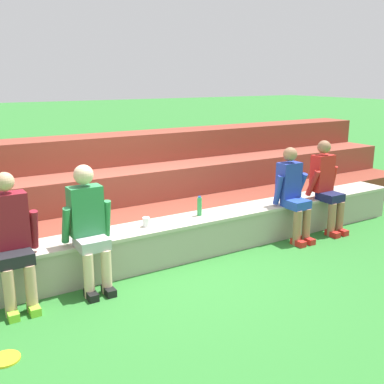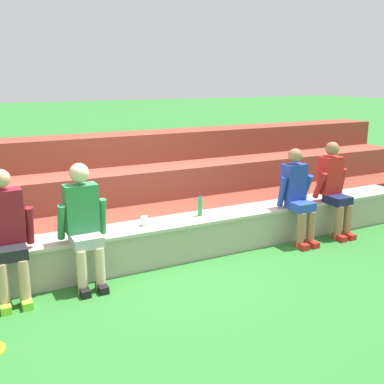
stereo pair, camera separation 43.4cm
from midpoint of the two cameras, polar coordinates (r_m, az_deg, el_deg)
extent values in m
plane|color=#2D752D|center=(5.63, -1.12, -9.43)|extent=(80.00, 80.00, 0.00)
cube|color=#A8A08E|center=(5.73, -2.19, -6.34)|extent=(8.16, 0.48, 0.49)
cube|color=#BCB39F|center=(5.66, -2.21, -4.17)|extent=(8.20, 0.52, 0.04)
cube|color=brown|center=(6.33, -4.86, -4.52)|extent=(10.88, 0.67, 0.46)
cube|color=brown|center=(6.87, -7.05, -1.09)|extent=(10.88, 0.67, 0.91)
cube|color=brown|center=(7.43, -8.92, 1.82)|extent=(10.88, 0.67, 1.37)
cylinder|color=tan|center=(4.88, -20.17, -11.08)|extent=(0.11, 0.11, 0.49)
cylinder|color=tan|center=(4.90, -17.82, -10.76)|extent=(0.11, 0.11, 0.49)
cube|color=#8CD833|center=(4.93, -19.90, -13.43)|extent=(0.10, 0.22, 0.08)
cube|color=#8CD833|center=(4.95, -17.55, -13.10)|extent=(0.10, 0.22, 0.08)
cube|color=black|center=(4.89, -19.51, -7.14)|extent=(0.33, 0.32, 0.12)
cube|color=maroon|center=(4.93, -20.09, -2.91)|extent=(0.36, 0.20, 0.56)
sphere|color=tan|center=(4.83, -20.48, 1.56)|extent=(0.19, 0.19, 0.19)
cylinder|color=maroon|center=(4.98, -17.29, -4.04)|extent=(0.08, 0.18, 0.43)
cylinder|color=beige|center=(4.99, -11.12, -9.85)|extent=(0.11, 0.11, 0.49)
cylinder|color=beige|center=(5.04, -8.98, -9.50)|extent=(0.11, 0.11, 0.49)
cube|color=black|center=(5.04, -10.88, -12.14)|extent=(0.10, 0.22, 0.08)
cube|color=black|center=(5.09, -8.74, -11.77)|extent=(0.10, 0.22, 0.08)
cube|color=#B2B2B7|center=(5.02, -10.67, -5.96)|extent=(0.32, 0.33, 0.12)
cube|color=#2D7F47|center=(5.06, -11.30, -2.03)|extent=(0.35, 0.20, 0.53)
sphere|color=beige|center=(4.96, -11.52, 2.33)|extent=(0.21, 0.21, 0.21)
cylinder|color=#2D7F47|center=(5.02, -13.66, -3.72)|extent=(0.08, 0.21, 0.42)
cylinder|color=#2D7F47|center=(5.14, -8.75, -3.06)|extent=(0.08, 0.15, 0.43)
cylinder|color=#996B4C|center=(6.39, 15.32, -4.68)|extent=(0.11, 0.11, 0.49)
cylinder|color=#996B4C|center=(6.50, 16.47, -4.42)|extent=(0.11, 0.11, 0.49)
cube|color=red|center=(6.43, 15.44, -6.50)|extent=(0.10, 0.22, 0.08)
cube|color=red|center=(6.54, 16.59, -6.22)|extent=(0.10, 0.22, 0.08)
cube|color=#2347B2|center=(6.45, 15.25, -1.69)|extent=(0.29, 0.34, 0.12)
cube|color=#23389E|center=(6.50, 14.47, 1.23)|extent=(0.32, 0.20, 0.50)
sphere|color=#996B4C|center=(6.43, 14.67, 4.42)|extent=(0.19, 0.19, 0.19)
cylinder|color=#23389E|center=(6.37, 13.12, 0.02)|extent=(0.08, 0.16, 0.43)
cylinder|color=#23389E|center=(6.65, 15.88, 0.43)|extent=(0.08, 0.23, 0.42)
cylinder|color=#996B4C|center=(6.86, 19.55, -3.69)|extent=(0.11, 0.11, 0.49)
cylinder|color=#996B4C|center=(6.99, 20.55, -3.46)|extent=(0.11, 0.11, 0.49)
cube|color=red|center=(6.90, 19.66, -5.40)|extent=(0.10, 0.22, 0.08)
cube|color=red|center=(7.02, 20.64, -5.14)|extent=(0.10, 0.22, 0.08)
cube|color=#191E47|center=(6.93, 19.45, -0.93)|extent=(0.29, 0.33, 0.12)
cube|color=red|center=(6.98, 18.61, 1.99)|extent=(0.32, 0.20, 0.54)
sphere|color=#996B4C|center=(6.91, 18.86, 5.14)|extent=(0.20, 0.20, 0.20)
cylinder|color=red|center=(6.84, 17.42, 0.81)|extent=(0.08, 0.24, 0.42)
cylinder|color=red|center=(7.14, 19.82, 1.15)|extent=(0.08, 0.15, 0.43)
cylinder|color=green|center=(5.94, 3.12, -1.88)|extent=(0.06, 0.06, 0.24)
cylinder|color=blue|center=(5.90, 3.13, -0.67)|extent=(0.04, 0.04, 0.02)
cylinder|color=white|center=(5.57, -3.75, -3.64)|extent=(0.09, 0.09, 0.11)
camera|label=1|loc=(0.22, -87.85, 0.54)|focal=42.70mm
camera|label=2|loc=(0.22, 92.15, -0.54)|focal=42.70mm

